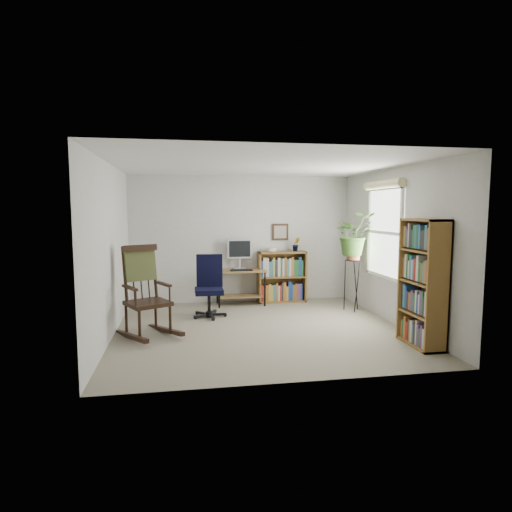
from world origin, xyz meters
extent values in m
cube|color=gray|center=(0.00, 0.00, 0.00)|extent=(4.20, 4.00, 0.00)
cube|color=silver|center=(0.00, 0.00, 2.40)|extent=(4.20, 4.00, 0.00)
cube|color=beige|center=(0.00, 2.00, 1.20)|extent=(4.20, 0.00, 2.40)
cube|color=beige|center=(0.00, -2.00, 1.20)|extent=(4.20, 0.00, 2.40)
cube|color=beige|center=(-2.10, 0.00, 1.20)|extent=(0.00, 4.00, 2.40)
cube|color=beige|center=(2.10, 0.00, 1.20)|extent=(0.00, 4.00, 2.40)
cube|color=black|center=(-0.07, 1.58, 0.67)|extent=(0.40, 0.15, 0.02)
imported|color=#355F21|center=(1.80, 0.89, 1.70)|extent=(1.69, 1.88, 1.46)
imported|color=#355F21|center=(1.03, 1.83, 1.03)|extent=(0.13, 0.24, 0.11)
camera|label=1|loc=(-1.12, -6.09, 1.76)|focal=30.00mm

